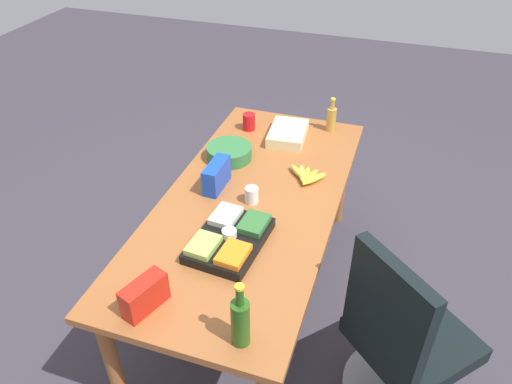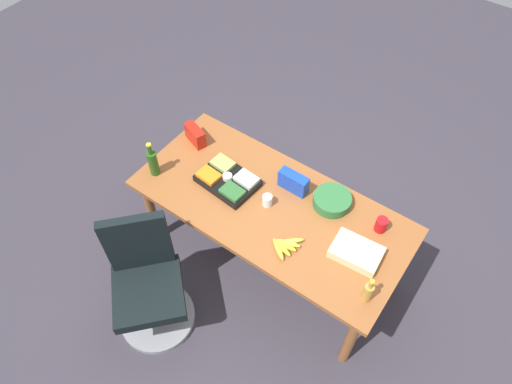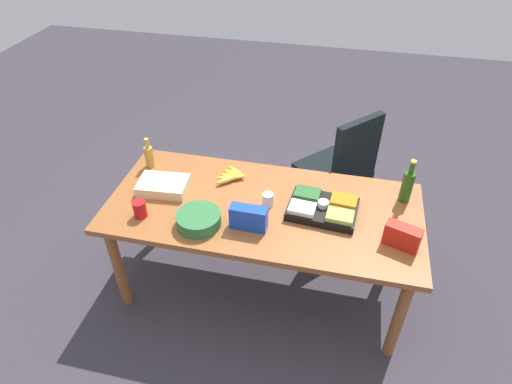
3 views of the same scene
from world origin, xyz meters
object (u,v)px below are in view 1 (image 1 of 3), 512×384
Objects in this scene: office_chair at (401,351)px; sheet_cake at (288,134)px; salad_bowl at (229,152)px; paper_cup at (252,195)px; dressing_bottle at (331,118)px; banana_bunch at (306,176)px; chip_bag_blue at (217,176)px; red_solo_cup at (249,122)px; veggie_tray at (230,238)px; chip_bag_red at (145,295)px; wine_bottle at (240,321)px; conference_table at (251,210)px.

sheet_cake is (1.11, 0.87, 0.40)m from office_chair.
salad_bowl is 2.98× the size of paper_cup.
banana_bunch is at bearing 178.33° from dressing_bottle.
chip_bag_blue is at bearing 160.24° from sheet_cake.
red_solo_cup is at bearing 107.14° from dressing_bottle.
sheet_cake is 0.72× the size of veggie_tray.
chip_bag_red is 0.91× the size of chip_bag_blue.
banana_bunch is at bearing -63.26° from chip_bag_blue.
paper_cup is (0.81, -0.18, -0.02)m from chip_bag_red.
chip_bag_red is at bearing 173.04° from sheet_cake.
dressing_bottle is (0.90, -0.24, 0.04)m from paper_cup.
wine_bottle is at bearing -94.81° from chip_bag_red.
sheet_cake is (0.68, -0.02, 0.12)m from conference_table.
veggie_tray is 1.96× the size of dressing_bottle.
sheet_cake reaches higher than banana_bunch.
paper_cup is 0.40× the size of dressing_bottle.
salad_bowl is 1.13× the size of banana_bunch.
sheet_cake is 1.05m from veggie_tray.
conference_table is 0.37m from banana_bunch.
chip_bag_red reaches higher than banana_bunch.
veggie_tray reaches higher than banana_bunch.
red_solo_cup is 0.54m from dressing_bottle.
wine_bottle is 1.29× the size of banana_bunch.
conference_table is 9.93× the size of chip_bag_red.
office_chair is 0.90m from wine_bottle.
office_chair is at bearing -124.32° from salad_bowl.
sheet_cake is 3.56× the size of paper_cup.
office_chair reaches higher than chip_bag_red.
red_solo_cup is at bearing 3.32° from chip_bag_red.
paper_cup is (0.41, 0.87, 0.41)m from office_chair.
chip_bag_blue is 0.50m from banana_bunch.
wine_bottle is at bearing -178.94° from banana_bunch.
dressing_bottle is at bearing -10.58° from veggie_tray.
wine_bottle is at bearing -163.89° from paper_cup.
salad_bowl is at bearing 35.93° from paper_cup.
red_solo_cup is at bearing 0.70° from salad_bowl.
paper_cup is 0.37m from banana_bunch.
red_solo_cup is at bearing 17.99° from wine_bottle.
wine_bottle reaches higher than salad_bowl.
office_chair is 4.29× the size of banana_bunch.
conference_table is 0.27m from chip_bag_blue.
chip_bag_red is 0.43m from wine_bottle.
office_chair is at bearing -113.58° from chip_bag_blue.
paper_cup is (0.35, 0.01, 0.01)m from veggie_tray.
dressing_bottle is (0.60, -0.02, 0.06)m from banana_bunch.
office_chair is (-0.43, -0.88, -0.28)m from conference_table.
dressing_bottle is (1.74, 0.00, -0.03)m from wine_bottle.
chip_bag_red is 0.88m from chip_bag_blue.
conference_table is 0.87m from chip_bag_red.
chip_bag_blue is at bearing 29.19° from veggie_tray.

